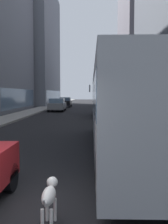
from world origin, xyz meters
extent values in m
plane|color=black|center=(0.00, 35.00, 0.00)|extent=(120.00, 120.00, 0.00)
cube|color=gray|center=(-5.70, 35.00, 0.07)|extent=(2.40, 110.00, 0.15)
cube|color=#9E9991|center=(5.70, 35.00, 0.07)|extent=(2.40, 110.00, 0.15)
cube|color=slate|center=(-7.71, 28.51, 1.60)|extent=(0.08, 14.54, 2.40)
cube|color=slate|center=(-11.90, 47.26, 11.54)|extent=(11.72, 20.31, 23.09)
cube|color=slate|center=(-6.06, 47.26, 1.60)|extent=(0.08, 18.28, 2.40)
cube|color=slate|center=(6.69, 20.21, 1.60)|extent=(0.08, 13.88, 2.40)
cube|color=slate|center=(6.30, 36.78, 1.60)|extent=(0.08, 13.74, 2.40)
cube|color=#999EA3|center=(2.80, 5.23, 1.67)|extent=(2.55, 11.50, 2.75)
cube|color=slate|center=(2.80, 5.23, 2.17)|extent=(2.57, 11.04, 0.90)
cube|color=black|center=(2.80, 10.93, 0.55)|extent=(2.55, 0.16, 0.44)
cylinder|color=black|center=(1.67, 8.78, 0.50)|extent=(0.30, 1.00, 1.00)
cylinder|color=black|center=(3.92, 8.78, 0.50)|extent=(0.30, 1.00, 1.00)
cylinder|color=black|center=(1.67, 1.08, 0.50)|extent=(0.30, 1.00, 1.00)
cube|color=silver|center=(1.34, 10.38, 2.50)|extent=(0.08, 0.24, 0.40)
cube|color=#4C6BB7|center=(2.80, 42.64, 0.70)|extent=(1.85, 4.03, 0.75)
cube|color=slate|center=(2.80, 42.44, 1.35)|extent=(1.70, 1.82, 0.55)
cylinder|color=black|center=(1.98, 44.24, 0.32)|extent=(0.22, 0.64, 0.64)
cylinder|color=black|center=(3.62, 44.24, 0.32)|extent=(0.22, 0.64, 0.64)
cylinder|color=black|center=(1.98, 41.04, 0.32)|extent=(0.22, 0.64, 0.64)
cylinder|color=black|center=(3.62, 41.04, 0.32)|extent=(0.22, 0.64, 0.64)
cube|color=slate|center=(-2.80, 27.43, 0.70)|extent=(1.89, 3.93, 0.75)
cube|color=slate|center=(-2.80, 27.23, 1.35)|extent=(1.74, 1.77, 0.55)
cylinder|color=black|center=(-3.63, 28.98, 0.32)|extent=(0.22, 0.64, 0.64)
cylinder|color=black|center=(-1.97, 28.98, 0.32)|extent=(0.22, 0.64, 0.64)
cylinder|color=black|center=(-3.63, 25.88, 0.32)|extent=(0.22, 0.64, 0.64)
cylinder|color=black|center=(-1.97, 25.88, 0.32)|extent=(0.22, 0.64, 0.64)
cylinder|color=black|center=(-0.40, 1.31, 0.32)|extent=(0.22, 0.64, 0.64)
cube|color=black|center=(-2.80, 37.60, 0.70)|extent=(1.80, 4.07, 0.75)
cube|color=slate|center=(-2.80, 37.40, 1.35)|extent=(1.66, 1.83, 0.55)
cylinder|color=black|center=(-3.59, 39.22, 0.32)|extent=(0.22, 0.64, 0.64)
cylinder|color=black|center=(-2.01, 39.22, 0.32)|extent=(0.22, 0.64, 0.64)
cylinder|color=black|center=(-3.59, 35.98, 0.32)|extent=(0.22, 0.64, 0.64)
cylinder|color=black|center=(-2.01, 35.98, 0.32)|extent=(0.22, 0.64, 0.64)
cube|color=#19519E|center=(2.80, 24.27, 1.50)|extent=(2.30, 2.00, 2.10)
cube|color=silver|center=(2.80, 20.52, 1.75)|extent=(2.30, 5.50, 2.60)
cylinder|color=black|center=(1.79, 24.27, 0.45)|extent=(0.28, 0.90, 0.90)
cylinder|color=black|center=(3.81, 24.27, 0.45)|extent=(0.28, 0.90, 0.90)
cylinder|color=black|center=(1.79, 18.77, 0.45)|extent=(0.28, 0.90, 0.90)
cylinder|color=black|center=(3.81, 18.77, 0.45)|extent=(0.28, 0.90, 0.90)
ellipsoid|color=white|center=(0.74, -0.21, 0.53)|extent=(0.22, 0.60, 0.26)
sphere|color=white|center=(0.74, 0.17, 0.62)|extent=(0.20, 0.20, 0.20)
sphere|color=black|center=(0.68, 0.19, 0.64)|extent=(0.07, 0.07, 0.07)
sphere|color=black|center=(0.80, 0.19, 0.64)|extent=(0.07, 0.07, 0.07)
cylinder|color=white|center=(0.74, -0.61, 0.58)|extent=(0.03, 0.16, 0.19)
cylinder|color=white|center=(0.67, 0.00, 0.20)|extent=(0.06, 0.06, 0.40)
cylinder|color=white|center=(0.81, 0.00, 0.20)|extent=(0.06, 0.06, 0.40)
cylinder|color=white|center=(0.67, -0.42, 0.20)|extent=(0.06, 0.06, 0.40)
cylinder|color=white|center=(0.81, -0.42, 0.20)|extent=(0.06, 0.06, 0.40)
sphere|color=black|center=(0.79, -0.11, 0.57)|extent=(0.04, 0.04, 0.04)
sphere|color=black|center=(0.68, -0.29, 0.55)|extent=(0.04, 0.04, 0.04)
sphere|color=black|center=(0.76, -0.39, 0.59)|extent=(0.04, 0.04, 0.04)
camera|label=1|loc=(1.44, -4.28, 2.20)|focal=41.10mm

